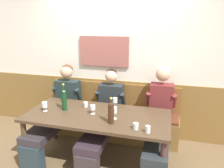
{
  "coord_description": "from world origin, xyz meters",
  "views": [
    {
      "loc": [
        0.93,
        -2.5,
        1.99
      ],
      "look_at": [
        0.12,
        0.44,
        1.09
      ],
      "focal_mm": 34.42,
      "sensor_mm": 36.0,
      "label": 1
    }
  ],
  "objects_px": {
    "person_center_right_seat": "(159,116)",
    "wine_glass_mid_left": "(115,101)",
    "wall_bench": "(111,122)",
    "wine_glass_center_front": "(45,105)",
    "wine_bottle_clear_water": "(111,112)",
    "water_tumbler_left": "(86,105)",
    "person_center_left_seat": "(105,114)",
    "wine_glass_right_end": "(93,108)",
    "dining_table": "(97,119)",
    "wine_glass_center_rear": "(115,111)",
    "wine_glass_mid_right": "(64,96)",
    "wine_bottle_green_tall": "(64,99)",
    "person_left_seat": "(58,108)",
    "water_tumbler_center": "(136,126)",
    "water_tumbler_right": "(148,129)"
  },
  "relations": [
    {
      "from": "wine_bottle_clear_water",
      "to": "wine_glass_mid_left",
      "type": "relative_size",
      "value": 2.34
    },
    {
      "from": "dining_table",
      "to": "wine_glass_center_rear",
      "type": "bearing_deg",
      "value": -15.03
    },
    {
      "from": "wine_glass_center_rear",
      "to": "wine_glass_mid_left",
      "type": "relative_size",
      "value": 1.12
    },
    {
      "from": "wall_bench",
      "to": "wine_glass_center_front",
      "type": "bearing_deg",
      "value": -133.36
    },
    {
      "from": "wine_bottle_green_tall",
      "to": "person_center_right_seat",
      "type": "bearing_deg",
      "value": 13.56
    },
    {
      "from": "person_left_seat",
      "to": "wine_bottle_green_tall",
      "type": "relative_size",
      "value": 3.38
    },
    {
      "from": "wall_bench",
      "to": "water_tumbler_right",
      "type": "xyz_separation_m",
      "value": [
        0.74,
        -1.05,
        0.5
      ]
    },
    {
      "from": "wine_glass_mid_right",
      "to": "water_tumbler_right",
      "type": "xyz_separation_m",
      "value": [
        1.43,
        -0.7,
        -0.04
      ]
    },
    {
      "from": "wall_bench",
      "to": "person_center_right_seat",
      "type": "xyz_separation_m",
      "value": [
        0.84,
        -0.37,
        0.38
      ]
    },
    {
      "from": "person_center_left_seat",
      "to": "wine_glass_center_front",
      "type": "distance_m",
      "value": 0.91
    },
    {
      "from": "wine_glass_center_front",
      "to": "wine_bottle_clear_water",
      "type": "bearing_deg",
      "value": -6.43
    },
    {
      "from": "person_center_right_seat",
      "to": "wine_glass_mid_left",
      "type": "xyz_separation_m",
      "value": [
        -0.66,
        -0.03,
        0.18
      ]
    },
    {
      "from": "wall_bench",
      "to": "person_left_seat",
      "type": "xyz_separation_m",
      "value": [
        -0.79,
        -0.4,
        0.34
      ]
    },
    {
      "from": "water_tumbler_right",
      "to": "person_center_right_seat",
      "type": "bearing_deg",
      "value": 81.61
    },
    {
      "from": "dining_table",
      "to": "wine_glass_mid_right",
      "type": "bearing_deg",
      "value": 152.44
    },
    {
      "from": "dining_table",
      "to": "water_tumbler_right",
      "type": "bearing_deg",
      "value": -24.26
    },
    {
      "from": "wine_glass_center_front",
      "to": "person_center_left_seat",
      "type": "bearing_deg",
      "value": 28.11
    },
    {
      "from": "water_tumbler_right",
      "to": "wine_glass_center_rear",
      "type": "bearing_deg",
      "value": 150.9
    },
    {
      "from": "person_left_seat",
      "to": "wine_glass_mid_right",
      "type": "xyz_separation_m",
      "value": [
        0.1,
        0.04,
        0.21
      ]
    },
    {
      "from": "wine_bottle_green_tall",
      "to": "water_tumbler_right",
      "type": "relative_size",
      "value": 4.58
    },
    {
      "from": "wine_glass_center_rear",
      "to": "wine_glass_center_front",
      "type": "height_order",
      "value": "wine_glass_center_rear"
    },
    {
      "from": "wine_glass_right_end",
      "to": "water_tumbler_left",
      "type": "bearing_deg",
      "value": 132.21
    },
    {
      "from": "wine_glass_mid_left",
      "to": "person_left_seat",
      "type": "bearing_deg",
      "value": 179.82
    },
    {
      "from": "wine_glass_mid_left",
      "to": "water_tumbler_left",
      "type": "distance_m",
      "value": 0.45
    },
    {
      "from": "wine_glass_center_rear",
      "to": "wine_bottle_green_tall",
      "type": "bearing_deg",
      "value": 172.69
    },
    {
      "from": "wine_glass_right_end",
      "to": "water_tumbler_left",
      "type": "distance_m",
      "value": 0.29
    },
    {
      "from": "wine_bottle_green_tall",
      "to": "wine_bottle_clear_water",
      "type": "height_order",
      "value": "wine_bottle_green_tall"
    },
    {
      "from": "wine_glass_right_end",
      "to": "person_center_right_seat",
      "type": "bearing_deg",
      "value": 21.4
    },
    {
      "from": "person_center_right_seat",
      "to": "water_tumbler_center",
      "type": "distance_m",
      "value": 0.7
    },
    {
      "from": "wall_bench",
      "to": "wine_glass_center_rear",
      "type": "xyz_separation_m",
      "value": [
        0.27,
        -0.79,
        0.57
      ]
    },
    {
      "from": "wine_glass_mid_right",
      "to": "water_tumbler_left",
      "type": "relative_size",
      "value": 1.69
    },
    {
      "from": "wine_bottle_green_tall",
      "to": "wine_glass_mid_right",
      "type": "distance_m",
      "value": 0.39
    },
    {
      "from": "dining_table",
      "to": "wine_glass_right_end",
      "type": "bearing_deg",
      "value": -179.7
    },
    {
      "from": "wine_glass_center_front",
      "to": "water_tumbler_left",
      "type": "bearing_deg",
      "value": 30.57
    },
    {
      "from": "wine_bottle_green_tall",
      "to": "water_tumbler_center",
      "type": "bearing_deg",
      "value": -15.82
    },
    {
      "from": "wine_glass_center_rear",
      "to": "water_tumbler_left",
      "type": "bearing_deg",
      "value": 151.68
    },
    {
      "from": "person_center_left_seat",
      "to": "wine_glass_mid_left",
      "type": "xyz_separation_m",
      "value": [
        0.16,
        -0.0,
        0.24
      ]
    },
    {
      "from": "wine_bottle_clear_water",
      "to": "water_tumbler_right",
      "type": "xyz_separation_m",
      "value": [
        0.48,
        -0.13,
        -0.11
      ]
    },
    {
      "from": "wine_glass_right_end",
      "to": "dining_table",
      "type": "bearing_deg",
      "value": 0.3
    },
    {
      "from": "dining_table",
      "to": "person_center_left_seat",
      "type": "xyz_separation_m",
      "value": [
        0.01,
        0.33,
        -0.06
      ]
    },
    {
      "from": "water_tumbler_center",
      "to": "water_tumbler_right",
      "type": "distance_m",
      "value": 0.16
    },
    {
      "from": "water_tumbler_right",
      "to": "wall_bench",
      "type": "bearing_deg",
      "value": 125.01
    },
    {
      "from": "person_center_right_seat",
      "to": "wine_glass_mid_left",
      "type": "relative_size",
      "value": 9.14
    },
    {
      "from": "wine_glass_center_front",
      "to": "wine_glass_mid_left",
      "type": "bearing_deg",
      "value": 23.6
    },
    {
      "from": "person_left_seat",
      "to": "wine_bottle_clear_water",
      "type": "bearing_deg",
      "value": -26.69
    },
    {
      "from": "wine_glass_right_end",
      "to": "wine_glass_mid_right",
      "type": "bearing_deg",
      "value": 150.08
    },
    {
      "from": "person_center_left_seat",
      "to": "wine_bottle_clear_water",
      "type": "distance_m",
      "value": 0.65
    },
    {
      "from": "wine_glass_mid_left",
      "to": "wine_glass_mid_right",
      "type": "bearing_deg",
      "value": 177.23
    },
    {
      "from": "person_left_seat",
      "to": "wine_glass_center_front",
      "type": "distance_m",
      "value": 0.47
    },
    {
      "from": "wine_bottle_clear_water",
      "to": "water_tumbler_left",
      "type": "bearing_deg",
      "value": 141.0
    }
  ]
}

